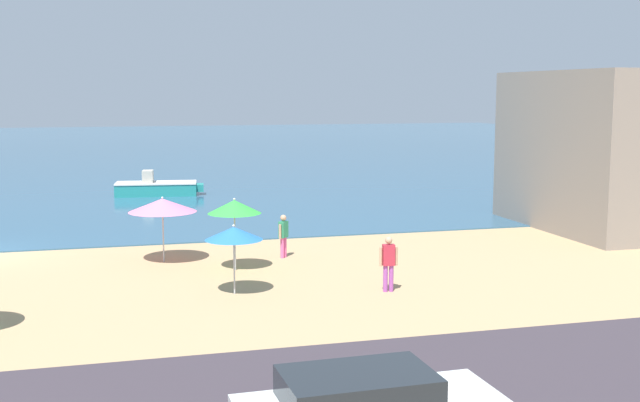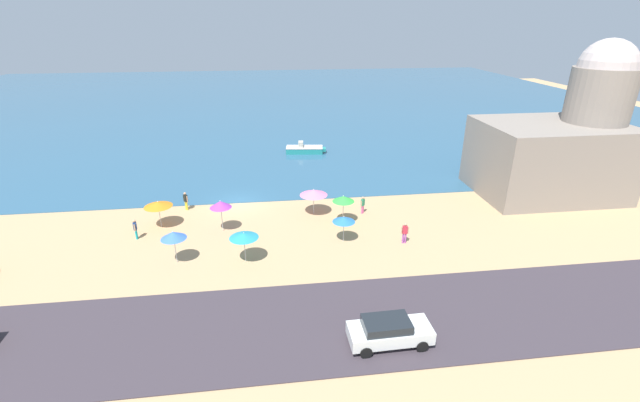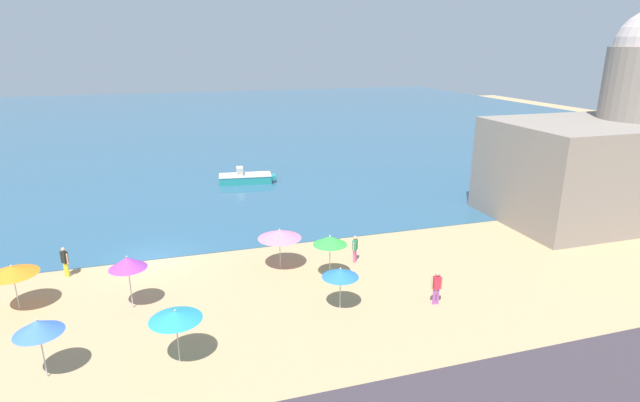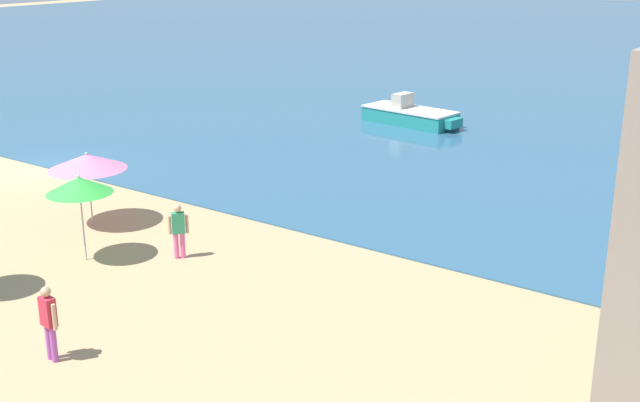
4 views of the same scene
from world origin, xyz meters
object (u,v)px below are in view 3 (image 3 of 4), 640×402
beach_umbrella_4 (330,241)px  bather_0 (65,260)px  beach_umbrella_5 (38,327)px  beach_umbrella_7 (12,270)px  beach_umbrella_1 (127,263)px  bather_2 (437,286)px  beach_umbrella_6 (175,315)px  beach_umbrella_0 (340,273)px  harbor_fortress (608,149)px  beach_umbrella_2 (280,234)px  skiff_nearshore (246,178)px  bather_1 (355,247)px

beach_umbrella_4 → bather_0: bearing=162.0°
beach_umbrella_5 → beach_umbrella_7: (-2.30, 5.97, -0.13)m
beach_umbrella_1 → bather_2: 14.57m
bather_2 → beach_umbrella_6: bearing=-174.4°
beach_umbrella_6 → bather_2: size_ratio=1.37×
beach_umbrella_0 → harbor_fortress: bearing=18.2°
beach_umbrella_0 → bather_2: beach_umbrella_0 is taller
beach_umbrella_2 → beach_umbrella_7: (-12.83, -0.86, -0.02)m
beach_umbrella_2 → harbor_fortress: bearing=5.2°
beach_umbrella_7 → bather_2: beach_umbrella_7 is taller
beach_umbrella_0 → beach_umbrella_1: 9.87m
beach_umbrella_4 → skiff_nearshore: size_ratio=0.48×
beach_umbrella_4 → bather_1: size_ratio=1.57×
skiff_nearshore → beach_umbrella_1: bearing=-112.6°
bather_1 → bather_0: bearing=169.9°
beach_umbrella_4 → beach_umbrella_6: 9.55m
beach_umbrella_2 → beach_umbrella_6: beach_umbrella_2 is taller
bather_2 → harbor_fortress: 20.33m
bather_2 → bather_1: bearing=109.1°
bather_2 → beach_umbrella_2: bearing=135.6°
bather_1 → bather_2: bearing=-70.9°
beach_umbrella_6 → skiff_nearshore: bearing=75.5°
beach_umbrella_5 → beach_umbrella_2: bearing=32.9°
beach_umbrella_1 → beach_umbrella_4: (9.94, 0.23, -0.15)m
harbor_fortress → bather_2: bearing=-155.2°
beach_umbrella_4 → skiff_nearshore: bearing=93.6°
bather_2 → harbor_fortress: (18.10, 8.36, 4.00)m
beach_umbrella_1 → harbor_fortress: size_ratio=0.19×
bather_0 → harbor_fortress: (35.64, -0.15, 4.01)m
beach_umbrella_2 → skiff_nearshore: 18.60m
bather_0 → harbor_fortress: harbor_fortress is taller
beach_umbrella_0 → beach_umbrella_6: size_ratio=0.91×
beach_umbrella_5 → beach_umbrella_7: size_ratio=1.08×
beach_umbrella_5 → beach_umbrella_1: bearing=58.0°
beach_umbrella_4 → beach_umbrella_7: 15.12m
beach_umbrella_5 → beach_umbrella_7: beach_umbrella_5 is taller
beach_umbrella_6 → bather_2: bearing=5.6°
beach_umbrella_0 → beach_umbrella_5: (-12.24, -1.58, 0.30)m
beach_umbrella_1 → beach_umbrella_6: (1.98, -5.05, -0.27)m
beach_umbrella_5 → harbor_fortress: 36.16m
beach_umbrella_1 → beach_umbrella_4: bearing=1.3°
beach_umbrella_2 → bather_0: 11.56m
beach_umbrella_7 → harbor_fortress: bearing=4.7°
beach_umbrella_5 → skiff_nearshore: (11.49, 25.34, -1.66)m
bather_0 → beach_umbrella_6: bearing=-60.1°
skiff_nearshore → bather_1: bearing=-80.0°
beach_umbrella_5 → bather_0: 9.28m
beach_umbrella_1 → bather_2: (13.97, -3.88, -1.39)m
bather_1 → beach_umbrella_1: bearing=-171.2°
harbor_fortress → bather_1: bearing=-172.6°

